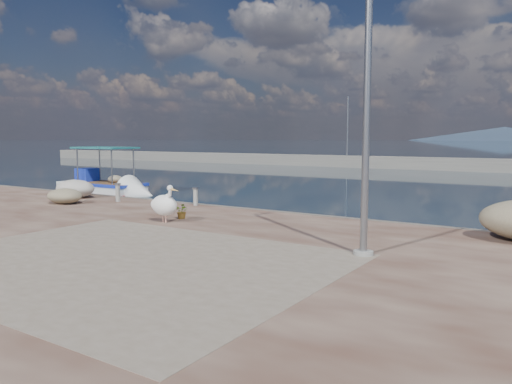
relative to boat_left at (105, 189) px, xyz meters
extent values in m
plane|color=#162635|center=(13.29, -8.56, -0.24)|extent=(1400.00, 1400.00, 0.00)
cube|color=gray|center=(14.29, -11.56, 0.27)|extent=(9.00, 7.00, 0.01)
cube|color=gray|center=(13.29, 31.44, 0.36)|extent=(120.00, 2.20, 1.20)
cylinder|color=gray|center=(1.29, 31.44, 3.76)|extent=(0.16, 0.16, 7.00)
cone|color=#28384C|center=(-56.71, 641.44, 7.76)|extent=(220.00, 220.00, 16.00)
cube|color=white|center=(0.07, 0.00, -0.16)|extent=(6.38, 2.19, 1.04)
cube|color=#1B31B5|center=(0.07, 0.00, 0.31)|extent=(4.60, 2.23, 0.15)
cube|color=maroon|center=(0.07, 0.00, -0.22)|extent=(4.60, 2.20, 0.13)
cube|color=#1B31B5|center=(-1.52, -0.03, 0.75)|extent=(1.00, 1.00, 0.77)
cube|color=#1A676A|center=(0.07, 0.00, 2.33)|extent=(3.52, 2.04, 0.09)
cylinder|color=tan|center=(11.61, -7.50, 0.41)|extent=(0.04, 0.04, 0.30)
cylinder|color=tan|center=(11.76, -7.53, 0.41)|extent=(0.04, 0.04, 0.30)
ellipsoid|color=white|center=(11.68, -7.52, 0.80)|extent=(1.00, 0.73, 0.65)
cylinder|color=white|center=(11.96, -7.57, 1.13)|extent=(0.23, 0.16, 0.55)
sphere|color=white|center=(12.00, -7.58, 1.36)|extent=(0.18, 0.18, 0.18)
cone|color=#FBBE61|center=(12.21, -7.63, 1.32)|extent=(0.45, 0.18, 0.13)
cylinder|color=gray|center=(18.46, -8.27, 3.76)|extent=(0.16, 0.16, 7.00)
cylinder|color=gray|center=(18.46, -8.27, 0.31)|extent=(0.44, 0.44, 0.10)
cylinder|color=gray|center=(9.95, -3.96, 0.60)|extent=(0.17, 0.17, 0.68)
cylinder|color=gray|center=(9.95, -3.96, 0.94)|extent=(0.23, 0.23, 0.06)
cylinder|color=gray|center=(6.48, -4.79, 0.63)|extent=(0.19, 0.19, 0.74)
cylinder|color=gray|center=(6.48, -4.79, 1.00)|extent=(0.25, 0.25, 0.06)
imported|color=#33722D|center=(11.66, -6.66, 0.52)|extent=(0.48, 0.43, 0.51)
ellipsoid|color=silver|center=(3.80, -4.84, 0.65)|extent=(1.92, 1.40, 0.79)
ellipsoid|color=tan|center=(5.18, -6.37, 0.56)|extent=(1.55, 1.21, 0.60)
camera|label=1|loc=(22.45, -18.77, 2.89)|focal=35.00mm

